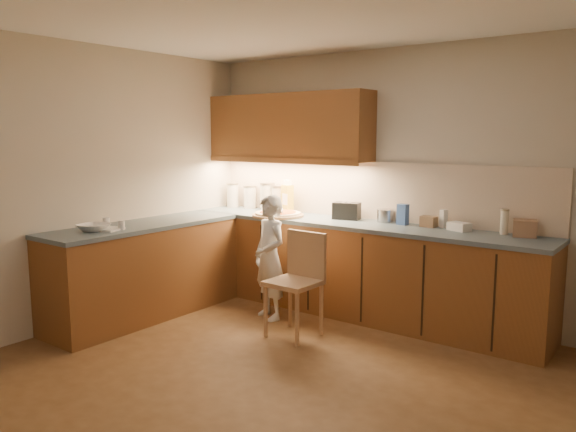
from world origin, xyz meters
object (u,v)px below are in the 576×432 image
(wooden_chair, at_px, (299,276))
(toaster, at_px, (347,211))
(pizza_on_board, at_px, (278,214))
(oil_jug, at_px, (287,198))
(child, at_px, (270,257))

(wooden_chair, height_order, toaster, toaster)
(pizza_on_board, relative_size, wooden_chair, 0.59)
(pizza_on_board, height_order, toaster, pizza_on_board)
(pizza_on_board, bearing_deg, oil_jug, 107.38)
(child, distance_m, toaster, 0.93)
(child, relative_size, oil_jug, 3.33)
(child, bearing_deg, wooden_chair, 0.78)
(child, distance_m, oil_jug, 0.96)
(child, bearing_deg, pizza_on_board, 142.05)
(child, height_order, toaster, child)
(pizza_on_board, relative_size, oil_jug, 1.51)
(pizza_on_board, distance_m, oil_jug, 0.33)
(pizza_on_board, relative_size, toaster, 1.85)
(wooden_chair, height_order, oil_jug, oil_jug)
(child, height_order, wooden_chair, child)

